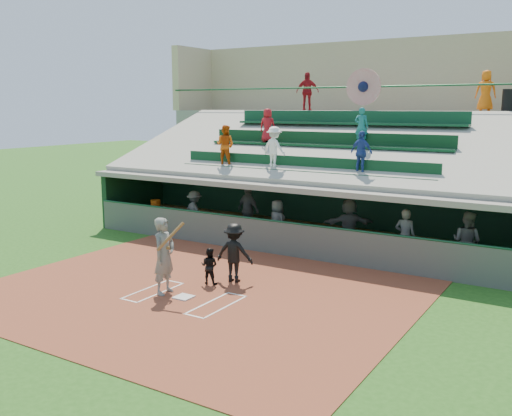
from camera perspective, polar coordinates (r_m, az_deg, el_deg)
The scene contains 22 objects.
ground at distance 14.76m, azimuth -7.24°, elevation -8.95°, with size 100.00×100.00×0.00m, color #215117.
dirt_slab at distance 15.13m, azimuth -6.04°, elevation -8.41°, with size 11.00×9.00×0.02m, color brown.
home_plate at distance 14.75m, azimuth -7.24°, elevation -8.82°, with size 0.43×0.43×0.03m, color silver.
batters_box_chalk at distance 14.75m, azimuth -7.24°, elevation -8.87°, with size 2.65×1.85×0.01m.
dugout_floor at distance 20.23m, azimuth 4.84°, elevation -3.59°, with size 16.00×3.50×0.04m, color gray.
concourse_slab at distance 25.99m, azimuth 11.67°, elevation 4.39°, with size 20.00×3.00×4.60m, color gray.
grandstand at distance 23.22m, azimuth 9.10°, elevation 3.72°, with size 20.40×10.40×7.80m.
batter_at_plate at distance 14.87m, azimuth -9.16°, elevation -4.73°, with size 0.89×0.80×2.00m.
catcher at distance 15.65m, azimuth -4.69°, elevation -5.79°, with size 0.49×0.38×1.00m, color black.
home_umpire at distance 15.74m, azimuth -2.18°, elevation -4.48°, with size 1.06×0.61×1.63m, color black.
dugout_bench at distance 21.28m, azimuth 5.98°, elevation -2.21°, with size 15.72×0.47×0.47m, color brown.
white_table at distance 22.96m, azimuth -10.00°, elevation -1.07°, with size 0.83×0.62×0.73m, color silver.
water_cooler at distance 22.93m, azimuth -10.01°, elevation 0.33°, with size 0.39×0.39×0.39m, color #D1500C.
dugout_player_a at distance 21.90m, azimuth -6.15°, elevation -0.36°, with size 1.03×0.59×1.60m, color #5C5F5A.
dugout_player_b at distance 21.33m, azimuth -0.77°, elevation -0.21°, with size 1.10×0.46×1.87m, color #5E605B.
dugout_player_c at distance 19.79m, azimuth 2.13°, elevation -1.46°, with size 0.77×0.50×1.58m, color #60625D.
dugout_player_d at distance 19.12m, azimuth 9.26°, elevation -1.68°, with size 1.66×0.53×1.79m, color #575A55.
dugout_player_e at distance 18.00m, azimuth 14.67°, elevation -2.75°, with size 0.62×0.41×1.71m, color #5D605A.
dugout_player_f at distance 17.70m, azimuth 20.32°, elevation -3.16°, with size 0.86×0.67×1.78m, color #5B5E59.
trash_bin at distance 23.40m, azimuth 24.05°, elevation 9.79°, with size 0.56×0.56×0.83m, color black.
concourse_staff_a at distance 26.25m, azimuth 5.17°, elevation 11.52°, with size 1.00×0.42×1.71m, color #A2121A.
concourse_staff_b at distance 23.99m, azimuth 22.00°, elevation 10.80°, with size 0.77×0.50×1.57m, color orange.
Camera 1 is at (8.82, -10.82, 4.81)m, focal length 40.00 mm.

